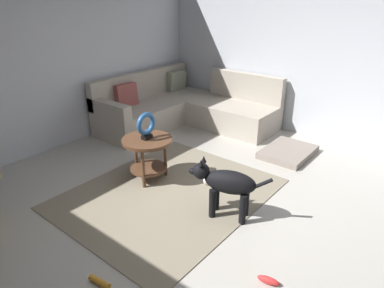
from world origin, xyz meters
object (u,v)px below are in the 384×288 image
(side_table, at_px, (148,148))
(dog_toy_bone, at_px, (268,280))
(dog, at_px, (226,184))
(torus_sculpture, at_px, (146,125))
(sectional_couch, at_px, (184,109))
(dog_bed_mat, at_px, (288,152))
(dog_toy_ball, at_px, (208,181))
(dog_toy_rope, at_px, (100,282))

(side_table, relative_size, dog_toy_bone, 3.33)
(dog, xyz_separation_m, dog_toy_bone, (-0.54, -0.78, -0.35))
(side_table, distance_m, torus_sculpture, 0.29)
(sectional_couch, xyz_separation_m, dog, (-1.78, -2.05, 0.09))
(dog_bed_mat, distance_m, dog_toy_ball, 1.44)
(dog_toy_ball, bearing_deg, side_table, 117.67)
(side_table, xyz_separation_m, dog_bed_mat, (1.73, -1.04, -0.37))
(torus_sculpture, xyz_separation_m, dog_toy_bone, (-0.59, -1.94, -0.68))
(dog_bed_mat, relative_size, dog, 0.98)
(dog_bed_mat, height_order, dog, dog)
(dog, bearing_deg, dog_toy_rope, 150.29)
(torus_sculpture, relative_size, dog_toy_bone, 1.81)
(dog_toy_ball, bearing_deg, dog, -127.57)
(dog_toy_ball, relative_size, dog_toy_bone, 0.61)
(sectional_couch, bearing_deg, side_table, -152.62)
(dog_toy_bone, bearing_deg, dog_bed_mat, 21.07)
(side_table, bearing_deg, dog_toy_ball, -62.33)
(dog, xyz_separation_m, dog_toy_rope, (-1.39, 0.25, -0.35))
(dog_bed_mat, xyz_separation_m, dog_toy_rope, (-3.16, 0.14, -0.02))
(side_table, relative_size, dog_bed_mat, 0.75)
(side_table, height_order, dog, dog)
(sectional_couch, height_order, dog_toy_rope, sectional_couch)
(dog_toy_rope, bearing_deg, dog, -10.28)
(torus_sculpture, bearing_deg, dog_bed_mat, -31.16)
(dog_bed_mat, relative_size, dog_toy_rope, 4.00)
(dog_toy_rope, bearing_deg, dog_toy_bone, -50.59)
(dog_toy_rope, xyz_separation_m, dog_toy_bone, (0.85, -1.03, 0.00))
(side_table, relative_size, dog, 0.74)
(dog_toy_ball, bearing_deg, torus_sculpture, 117.67)
(sectional_couch, height_order, dog_toy_bone, sectional_couch)
(sectional_couch, relative_size, dog_toy_ball, 20.50)
(side_table, relative_size, dog_toy_ball, 5.47)
(sectional_couch, height_order, dog_bed_mat, sectional_couch)
(side_table, distance_m, dog_toy_bone, 2.06)
(side_table, bearing_deg, dog_toy_bone, -106.87)
(dog, relative_size, dog_toy_bone, 4.53)
(torus_sculpture, height_order, dog, torus_sculpture)
(dog_bed_mat, bearing_deg, dog, -176.43)
(side_table, distance_m, dog_toy_ball, 0.82)
(sectional_couch, height_order, dog_toy_ball, sectional_couch)
(side_table, xyz_separation_m, torus_sculpture, (-0.00, 0.00, 0.29))
(dog_toy_rope, bearing_deg, dog_bed_mat, -2.54)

